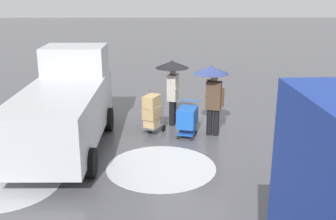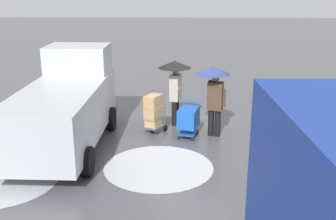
% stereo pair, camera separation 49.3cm
% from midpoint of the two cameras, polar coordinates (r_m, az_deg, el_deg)
% --- Properties ---
extents(ground_plane, '(90.00, 90.00, 0.00)m').
position_cam_midpoint_polar(ground_plane, '(12.59, 4.60, -3.19)').
color(ground_plane, '#4C4C51').
extents(slush_patch_near_cluster, '(2.75, 2.75, 0.01)m').
position_cam_midpoint_polar(slush_patch_near_cluster, '(10.28, 0.05, -7.98)').
color(slush_patch_near_cluster, silver).
rests_on(slush_patch_near_cluster, ground).
extents(slush_patch_under_van, '(2.59, 2.59, 0.01)m').
position_cam_midpoint_polar(slush_patch_under_van, '(10.25, -20.95, -9.29)').
color(slush_patch_under_van, '#ADAFB5').
rests_on(slush_patch_under_van, ground).
extents(cargo_van_parked_right, '(2.24, 5.36, 2.60)m').
position_cam_midpoint_polar(cargo_van_parked_right, '(11.51, -12.96, 0.63)').
color(cargo_van_parked_right, '#B7BABF').
rests_on(cargo_van_parked_right, ground).
extents(shopping_cart_vendor, '(0.75, 0.93, 1.02)m').
position_cam_midpoint_polar(shopping_cart_vendor, '(12.08, 4.05, -1.21)').
color(shopping_cart_vendor, '#1951B2').
rests_on(shopping_cart_vendor, ground).
extents(hand_dolly_boxes, '(0.78, 0.86, 1.32)m').
position_cam_midpoint_polar(hand_dolly_boxes, '(12.31, -0.90, -0.17)').
color(hand_dolly_boxes, '#515156').
rests_on(hand_dolly_boxes, ground).
extents(pedestrian_pink_side, '(1.04, 1.04, 2.15)m').
position_cam_midpoint_polar(pedestrian_pink_side, '(12.81, 2.10, 4.61)').
color(pedestrian_pink_side, black).
rests_on(pedestrian_pink_side, ground).
extents(pedestrian_black_side, '(1.04, 1.04, 2.15)m').
position_cam_midpoint_polar(pedestrian_black_side, '(11.98, 7.62, 3.50)').
color(pedestrian_black_side, black).
rests_on(pedestrian_black_side, ground).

